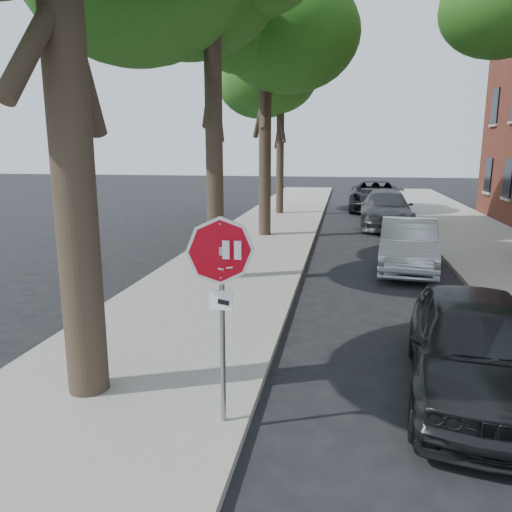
# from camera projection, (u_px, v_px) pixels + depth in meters

# --- Properties ---
(ground) EXTENTS (120.00, 120.00, 0.00)m
(ground) POSITION_uv_depth(u_px,v_px,m) (278.00, 434.00, 6.22)
(ground) COLOR black
(ground) RESTS_ON ground
(sidewalk_left) EXTENTS (4.00, 55.00, 0.12)m
(sidewalk_left) POSITION_uv_depth(u_px,v_px,m) (253.00, 245.00, 18.19)
(sidewalk_left) COLOR gray
(sidewalk_left) RESTS_ON ground
(sidewalk_right) EXTENTS (4.00, 55.00, 0.12)m
(sidewalk_right) POSITION_uv_depth(u_px,v_px,m) (502.00, 253.00, 16.74)
(sidewalk_right) COLOR gray
(sidewalk_right) RESTS_ON ground
(curb_left) EXTENTS (0.12, 55.00, 0.13)m
(curb_left) POSITION_uv_depth(u_px,v_px,m) (310.00, 247.00, 17.84)
(curb_left) COLOR #9E9384
(curb_left) RESTS_ON ground
(curb_right) EXTENTS (0.12, 55.00, 0.13)m
(curb_right) POSITION_uv_depth(u_px,v_px,m) (438.00, 251.00, 17.09)
(curb_right) COLOR #9E9384
(curb_right) RESTS_ON ground
(stop_sign) EXTENTS (0.76, 0.34, 2.61)m
(stop_sign) POSITION_uv_depth(u_px,v_px,m) (221.00, 281.00, 5.91)
(stop_sign) COLOR gray
(stop_sign) RESTS_ON sidewalk_left
(tree_mid_b) EXTENTS (5.88, 5.46, 10.36)m
(tree_mid_b) POSITION_uv_depth(u_px,v_px,m) (265.00, 25.00, 18.55)
(tree_mid_b) COLOR black
(tree_mid_b) RESTS_ON sidewalk_left
(tree_far) EXTENTS (5.29, 4.91, 9.33)m
(tree_far) POSITION_uv_depth(u_px,v_px,m) (281.00, 75.00, 25.49)
(tree_far) COLOR black
(tree_far) RESTS_ON sidewalk_left
(car_a) EXTENTS (2.29, 4.58, 1.50)m
(car_a) POSITION_uv_depth(u_px,v_px,m) (475.00, 346.00, 7.07)
(car_a) COLOR black
(car_a) RESTS_ON ground
(car_b) EXTENTS (2.00, 4.59, 1.47)m
(car_b) POSITION_uv_depth(u_px,v_px,m) (408.00, 245.00, 14.59)
(car_b) COLOR #AEB0B6
(car_b) RESTS_ON ground
(car_c) EXTENTS (2.42, 5.60, 1.61)m
(car_c) POSITION_uv_depth(u_px,v_px,m) (386.00, 209.00, 22.69)
(car_c) COLOR #504F55
(car_c) RESTS_ON ground
(car_d) EXTENTS (3.09, 6.27, 1.71)m
(car_d) POSITION_uv_depth(u_px,v_px,m) (375.00, 196.00, 28.62)
(car_d) COLOR black
(car_d) RESTS_ON ground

